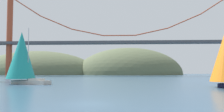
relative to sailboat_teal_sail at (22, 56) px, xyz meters
The scene contains 5 objects.
ground_plane 33.30m from the sailboat_teal_sail, 57.01° to the right, with size 360.00×360.00×0.00m, color #385670.
headland_center 110.00m from the sailboat_teal_sail, 77.98° to the left, with size 68.31×44.00×34.56m, color #5B6647.
headland_left 113.82m from the sailboat_teal_sail, 109.06° to the left, with size 80.33×44.00×31.01m, color #5B6647.
suspension_bridge 70.83m from the sailboat_teal_sail, 75.15° to the left, with size 144.45×6.00×39.65m.
sailboat_teal_sail is the anchor object (origin of this frame).
Camera 1 is at (2.93, -19.55, 2.69)m, focal length 38.53 mm.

